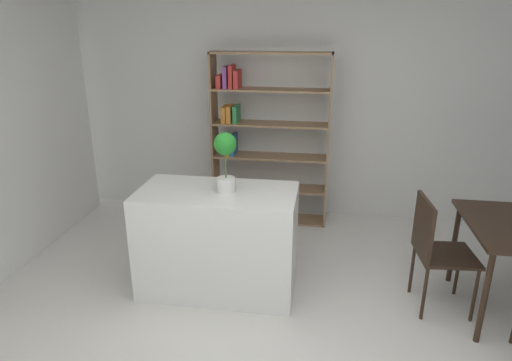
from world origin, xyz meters
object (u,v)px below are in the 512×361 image
object	(u,v)px
potted_plant_on_island	(225,157)
open_bookshelf	(260,137)
dining_chair_island_side	(435,245)
kitchen_island	(218,240)

from	to	relation	value
potted_plant_on_island	open_bookshelf	size ratio (longest dim) A/B	0.26
dining_chair_island_side	open_bookshelf	bearing A→B (deg)	42.32
kitchen_island	open_bookshelf	bearing A→B (deg)	84.95
open_bookshelf	kitchen_island	bearing A→B (deg)	-95.05
kitchen_island	dining_chair_island_side	bearing A→B (deg)	-0.34
kitchen_island	open_bookshelf	xyz separation A→B (m)	(0.14, 1.53, 0.55)
kitchen_island	open_bookshelf	size ratio (longest dim) A/B	0.68
kitchen_island	potted_plant_on_island	bearing A→B (deg)	3.97
kitchen_island	dining_chair_island_side	xyz separation A→B (m)	(1.78, -0.01, 0.11)
potted_plant_on_island	open_bookshelf	distance (m)	1.54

